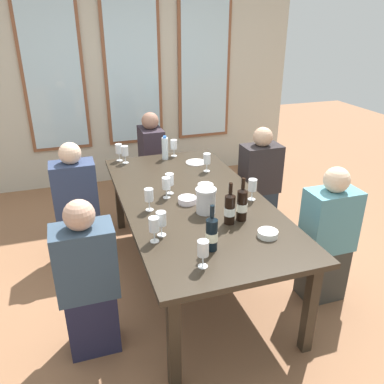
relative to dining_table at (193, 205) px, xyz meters
name	(u,v)px	position (x,y,z in m)	size (l,w,h in m)	color
ground_plane	(192,274)	(0.00, 0.00, -0.68)	(12.00, 12.00, 0.00)	#8B5D3F
back_wall_with_windows	(132,69)	(0.00, 2.42, 0.77)	(4.31, 0.10, 2.90)	beige
dining_table	(193,205)	(0.00, 0.00, 0.00)	(1.11, 2.28, 0.74)	#2E251B
white_plate_0	(196,162)	(0.29, 0.77, 0.07)	(0.20, 0.20, 0.01)	white
metal_pitcher	(206,200)	(0.02, -0.26, 0.16)	(0.16, 0.16, 0.19)	silver
wine_bottle_0	(212,233)	(-0.12, -0.75, 0.18)	(0.08, 0.08, 0.31)	black
wine_bottle_1	(242,204)	(0.22, -0.45, 0.19)	(0.08, 0.08, 0.32)	black
wine_bottle_2	(230,208)	(0.12, -0.47, 0.18)	(0.08, 0.08, 0.31)	black
tasting_bowl_0	(268,234)	(0.29, -0.72, 0.09)	(0.14, 0.14, 0.04)	white
tasting_bowl_1	(206,187)	(0.16, 0.14, 0.09)	(0.13, 0.13, 0.04)	white
tasting_bowl_2	(187,200)	(-0.07, -0.07, 0.09)	(0.14, 0.14, 0.05)	white
water_bottle	(165,148)	(0.03, 0.99, 0.18)	(0.06, 0.06, 0.24)	white
wine_glass_0	(166,184)	(-0.19, 0.08, 0.19)	(0.07, 0.07, 0.17)	white
wine_glass_1	(253,186)	(0.44, -0.17, 0.19)	(0.07, 0.07, 0.17)	white
wine_glass_2	(119,150)	(-0.42, 1.08, 0.18)	(0.07, 0.07, 0.17)	white
wine_glass_3	(149,196)	(-0.37, -0.10, 0.18)	(0.07, 0.07, 0.17)	white
wine_glass_4	(174,145)	(0.14, 1.04, 0.18)	(0.07, 0.07, 0.17)	white
wine_glass_5	(207,159)	(0.32, 0.53, 0.18)	(0.07, 0.07, 0.17)	white
wine_glass_6	(170,180)	(-0.15, 0.15, 0.18)	(0.07, 0.07, 0.17)	white
wine_glass_7	(161,220)	(-0.38, -0.48, 0.18)	(0.07, 0.07, 0.17)	white
wine_glass_8	(125,152)	(-0.37, 0.99, 0.18)	(0.07, 0.07, 0.17)	white
wine_glass_9	(203,250)	(-0.24, -0.91, 0.18)	(0.07, 0.07, 0.17)	white
wine_glass_10	(154,226)	(-0.44, -0.55, 0.18)	(0.07, 0.07, 0.17)	white
seated_person_0	(77,205)	(-0.89, 0.62, -0.15)	(0.38, 0.24, 1.11)	#312A30
seated_person_1	(259,184)	(0.89, 0.54, -0.15)	(0.38, 0.24, 1.11)	#232D39
seated_person_2	(88,283)	(-0.89, -0.56, -0.15)	(0.38, 0.24, 1.11)	#21213A
seated_person_3	(327,239)	(0.89, -0.58, -0.15)	(0.38, 0.24, 1.11)	#33332D
seated_person_4	(152,163)	(0.00, 1.49, -0.15)	(0.24, 0.38, 1.11)	#343940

